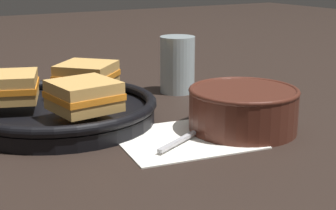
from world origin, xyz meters
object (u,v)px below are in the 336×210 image
at_px(sandwich_near_left, 84,96).
at_px(sandwich_far_left, 8,87).
at_px(spoon, 196,132).
at_px(drinking_glass, 177,65).
at_px(skillet, 60,110).
at_px(sandwich_near_right, 87,76).
at_px(soup_bowl, 243,107).

relative_size(sandwich_near_left, sandwich_far_left, 0.87).
xyz_separation_m(spoon, drinking_glass, (0.13, 0.26, 0.05)).
height_order(skillet, sandwich_near_right, sandwich_near_right).
bearing_deg(sandwich_far_left, spoon, -42.42).
distance_m(sandwich_near_right, drinking_glass, 0.22).
relative_size(soup_bowl, skillet, 0.39).
bearing_deg(sandwich_far_left, sandwich_near_right, 6.32).
height_order(sandwich_near_right, sandwich_far_left, same).
relative_size(sandwich_near_right, sandwich_far_left, 1.10).
distance_m(spoon, sandwich_near_right, 0.25).
distance_m(spoon, drinking_glass, 0.29).
distance_m(sandwich_far_left, drinking_glass, 0.36).
height_order(soup_bowl, sandwich_far_left, sandwich_far_left).
bearing_deg(spoon, skillet, 104.92).
xyz_separation_m(soup_bowl, spoon, (-0.08, 0.01, -0.03)).
relative_size(skillet, drinking_glass, 3.85).
xyz_separation_m(sandwich_near_left, sandwich_near_right, (0.06, 0.14, 0.00)).
relative_size(soup_bowl, sandwich_near_left, 1.66).
relative_size(spoon, sandwich_near_left, 1.31).
bearing_deg(sandwich_near_right, sandwich_far_left, -173.68).
relative_size(sandwich_near_left, drinking_glass, 0.91).
distance_m(soup_bowl, sandwich_near_right, 0.30).
bearing_deg(spoon, sandwich_near_left, 120.67).
xyz_separation_m(sandwich_far_left, drinking_glass, (0.36, 0.05, -0.01)).
bearing_deg(sandwich_far_left, soup_bowl, -35.59).
xyz_separation_m(soup_bowl, sandwich_near_right, (-0.17, 0.24, 0.02)).
bearing_deg(sandwich_near_left, skillet, 97.63).
xyz_separation_m(spoon, sandwich_near_right, (-0.09, 0.23, 0.06)).
height_order(spoon, sandwich_far_left, sandwich_far_left).
distance_m(sandwich_near_left, sandwich_far_left, 0.15).
bearing_deg(drinking_glass, skillet, -164.25).
relative_size(soup_bowl, drinking_glass, 1.51).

